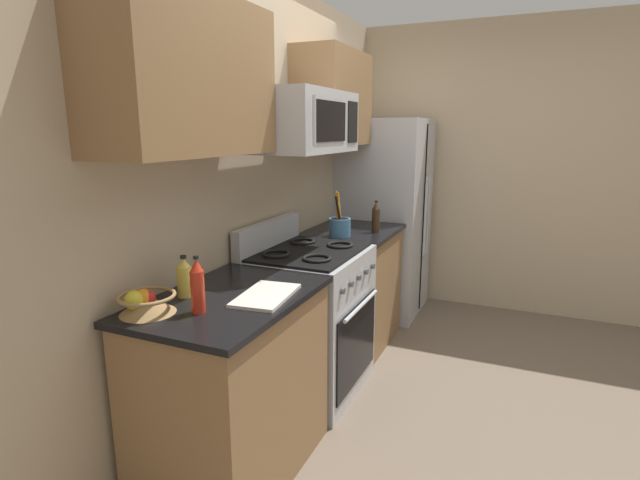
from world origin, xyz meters
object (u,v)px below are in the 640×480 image
at_px(fruit_basket, 146,302).
at_px(bottle_soy, 376,218).
at_px(cutting_board, 266,295).
at_px(utensil_crock, 340,226).
at_px(refrigerator, 384,217).
at_px(microwave, 304,122).
at_px(range_oven, 309,319).
at_px(bottle_oil, 185,278).
at_px(bottle_hot_sauce, 197,287).

relative_size(fruit_basket, bottle_soy, 1.00).
bearing_deg(cutting_board, utensil_crock, 7.00).
bearing_deg(refrigerator, utensil_crock, 179.04).
bearing_deg(cutting_board, microwave, 13.20).
relative_size(range_oven, fruit_basket, 4.59).
bearing_deg(microwave, refrigerator, -1.61).
distance_m(microwave, cutting_board, 1.15).
height_order(range_oven, microwave, microwave).
xyz_separation_m(refrigerator, microwave, (-1.60, 0.05, 0.83)).
distance_m(range_oven, bottle_oil, 1.11).
distance_m(cutting_board, bottle_hot_sauce, 0.34).
xyz_separation_m(cutting_board, bottle_soy, (1.60, -0.02, 0.10)).
bearing_deg(microwave, cutting_board, -166.80).
relative_size(utensil_crock, fruit_basket, 1.39).
bearing_deg(utensil_crock, bottle_soy, -36.71).
height_order(microwave, cutting_board, microwave).
bearing_deg(utensil_crock, range_oven, -179.91).
distance_m(range_oven, bottle_soy, 0.97).
xyz_separation_m(range_oven, refrigerator, (1.60, -0.02, 0.40)).
xyz_separation_m(refrigerator, bottle_oil, (-2.56, 0.20, 0.12)).
relative_size(bottle_hot_sauce, bottle_soy, 1.04).
relative_size(cutting_board, bottle_hot_sauce, 1.49).
height_order(microwave, bottle_soy, microwave).
relative_size(refrigerator, fruit_basket, 7.37).
bearing_deg(cutting_board, refrigerator, 3.48).
height_order(fruit_basket, bottle_soy, bottle_soy).
bearing_deg(bottle_hot_sauce, cutting_board, -30.05).
xyz_separation_m(fruit_basket, bottle_hot_sauce, (0.10, -0.19, 0.06)).
bearing_deg(cutting_board, bottle_hot_sauce, 149.95).
relative_size(range_oven, bottle_oil, 5.62).
bearing_deg(bottle_soy, bottle_hot_sauce, 174.35).
distance_m(cutting_board, bottle_soy, 1.60).
relative_size(range_oven, bottle_soy, 4.61).
distance_m(fruit_basket, bottle_hot_sauce, 0.22).
bearing_deg(bottle_oil, range_oven, -10.66).
height_order(utensil_crock, fruit_basket, utensil_crock).
bearing_deg(bottle_hot_sauce, bottle_soy, -5.65).
relative_size(microwave, bottle_hot_sauce, 3.23).
height_order(refrigerator, bottle_soy, refrigerator).
height_order(fruit_basket, cutting_board, fruit_basket).
bearing_deg(range_oven, microwave, 90.00).
bearing_deg(range_oven, bottle_oil, 169.34).
bearing_deg(refrigerator, cutting_board, -176.52).
bearing_deg(bottle_oil, microwave, -9.05).
distance_m(range_oven, cutting_board, 0.95).
height_order(range_oven, refrigerator, refrigerator).
height_order(microwave, bottle_oil, microwave).
bearing_deg(bottle_hot_sauce, bottle_oil, 52.19).
relative_size(refrigerator, cutting_board, 4.78).
xyz_separation_m(range_oven, bottle_oil, (-0.96, 0.18, 0.52)).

